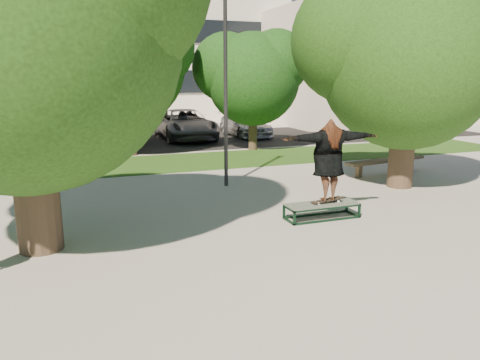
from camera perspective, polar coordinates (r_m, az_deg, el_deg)
name	(u,v)px	position (r m, az deg, el deg)	size (l,w,h in m)	color
ground	(257,240)	(9.84, 2.14, -7.37)	(120.00, 120.00, 0.00)	gray
grass_strip	(190,161)	(18.91, -6.06, 2.26)	(30.00, 4.00, 0.02)	#254513
asphalt_strip	(141,142)	(25.03, -12.00, 4.55)	(40.00, 8.00, 0.01)	black
tree_left	(14,15)	(9.73, -25.83, 17.67)	(6.96, 5.95, 7.12)	#38281E
tree_right	(405,50)	(15.02, 19.47, 14.67)	(6.24, 5.33, 6.51)	#38281E
bg_tree_mid	(125,60)	(20.79, -13.88, 13.99)	(5.76, 4.92, 6.24)	#38281E
bg_tree_right	(251,73)	(21.65, 1.38, 12.87)	(5.04, 4.31, 5.43)	#38281E
lamppost	(226,83)	(14.30, -1.77, 11.71)	(0.25, 0.15, 6.11)	#2D2D30
office_building	(79,16)	(40.83, -19.00, 18.39)	(30.00, 14.12, 16.00)	silver
side_building	(368,68)	(37.39, 15.30, 13.06)	(15.00, 10.00, 8.00)	beige
grind_box	(322,211)	(11.44, 9.94, -3.71)	(1.80, 0.60, 0.38)	black
skater_rig	(329,160)	(11.22, 10.75, 2.42)	(2.44, 0.86, 2.02)	white
bench	(386,161)	(17.16, 17.33, 2.18)	(3.46, 1.03, 0.53)	brown
car_silver_a	(29,140)	(22.27, -24.31, 4.49)	(1.59, 3.95, 1.35)	silver
car_dark	(128,127)	(25.37, -13.44, 6.25)	(1.56, 4.49, 1.48)	black
car_grey	(185,124)	(25.90, -6.74, 6.77)	(2.66, 5.77, 1.60)	slate
car_silver_b	(245,125)	(26.92, 0.59, 6.78)	(1.87, 4.61, 1.34)	#AAABAF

